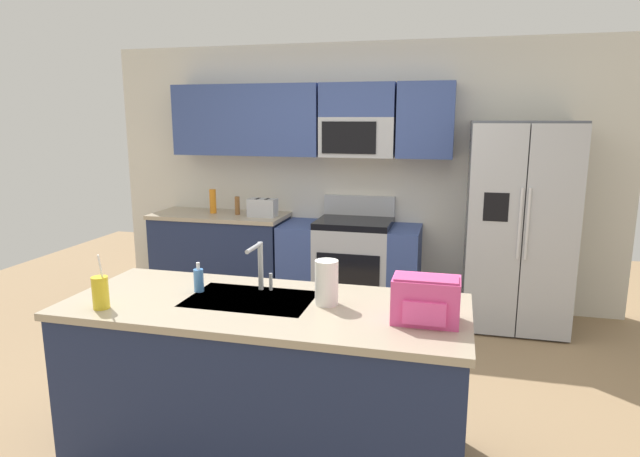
% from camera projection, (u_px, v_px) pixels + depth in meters
% --- Properties ---
extents(ground_plane, '(9.00, 9.00, 0.00)m').
position_uv_depth(ground_plane, '(297.00, 394.00, 3.73)').
color(ground_plane, '#997A56').
rests_on(ground_plane, ground).
extents(kitchen_wall_unit, '(5.20, 0.43, 2.60)m').
position_uv_depth(kitchen_wall_unit, '(342.00, 158.00, 5.44)').
color(kitchen_wall_unit, silver).
rests_on(kitchen_wall_unit, ground).
extents(back_counter, '(1.39, 0.63, 0.90)m').
position_uv_depth(back_counter, '(221.00, 256.00, 5.68)').
color(back_counter, '#1E2A4D').
rests_on(back_counter, ground).
extents(range_oven, '(1.36, 0.61, 1.10)m').
position_uv_depth(range_oven, '(350.00, 265.00, 5.35)').
color(range_oven, '#B7BABF').
rests_on(range_oven, ground).
extents(refrigerator, '(0.90, 0.76, 1.85)m').
position_uv_depth(refrigerator, '(518.00, 226.00, 4.81)').
color(refrigerator, '#4C4F54').
rests_on(refrigerator, ground).
extents(island_counter, '(2.15, 0.87, 0.90)m').
position_uv_depth(island_counter, '(266.00, 380.00, 2.97)').
color(island_counter, '#1E2A4D').
rests_on(island_counter, ground).
extents(toaster, '(0.28, 0.16, 0.18)m').
position_uv_depth(toaster, '(263.00, 208.00, 5.40)').
color(toaster, '#B7BABF').
rests_on(toaster, back_counter).
extents(pepper_mill, '(0.05, 0.05, 0.18)m').
position_uv_depth(pepper_mill, '(237.00, 206.00, 5.52)').
color(pepper_mill, brown).
rests_on(pepper_mill, back_counter).
extents(bottle_orange, '(0.07, 0.07, 0.25)m').
position_uv_depth(bottle_orange, '(213.00, 201.00, 5.60)').
color(bottle_orange, orange).
rests_on(bottle_orange, back_counter).
extents(sink_faucet, '(0.08, 0.21, 0.28)m').
position_uv_depth(sink_faucet, '(260.00, 263.00, 3.05)').
color(sink_faucet, '#B7BABF').
rests_on(sink_faucet, island_counter).
extents(drink_cup_yellow, '(0.08, 0.08, 0.29)m').
position_uv_depth(drink_cup_yellow, '(100.00, 292.00, 2.79)').
color(drink_cup_yellow, yellow).
rests_on(drink_cup_yellow, island_counter).
extents(soap_dispenser, '(0.06, 0.06, 0.17)m').
position_uv_depth(soap_dispenser, '(199.00, 280.00, 3.06)').
color(soap_dispenser, '#4C8CD8').
rests_on(soap_dispenser, island_counter).
extents(paper_towel_roll, '(0.12, 0.12, 0.24)m').
position_uv_depth(paper_towel_roll, '(327.00, 283.00, 2.84)').
color(paper_towel_roll, white).
rests_on(paper_towel_roll, island_counter).
extents(backpack, '(0.32, 0.22, 0.23)m').
position_uv_depth(backpack, '(426.00, 299.00, 2.59)').
color(backpack, '#EA4C93').
rests_on(backpack, island_counter).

